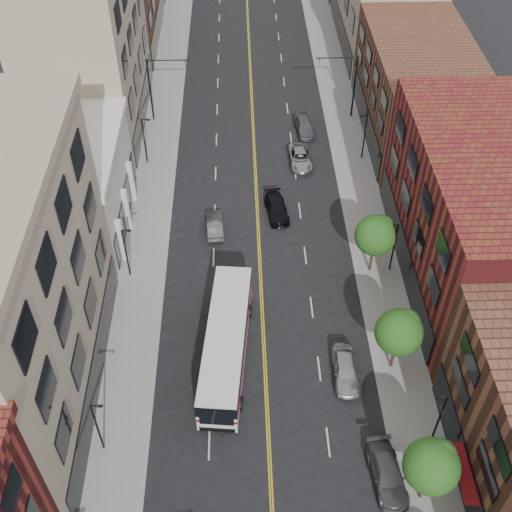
{
  "coord_description": "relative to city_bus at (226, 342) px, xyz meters",
  "views": [
    {
      "loc": [
        -1.52,
        -13.84,
        39.1
      ],
      "look_at": [
        -0.46,
        20.93,
        5.0
      ],
      "focal_mm": 45.0,
      "sensor_mm": 36.0,
      "label": 1
    }
  ],
  "objects": [
    {
      "name": "sidewalk_left",
      "position": [
        -7.18,
        19.8,
        -1.83
      ],
      "size": [
        4.0,
        110.0,
        0.15
      ],
      "primitive_type": "cube",
      "color": "gray",
      "rests_on": "ground"
    },
    {
      "name": "sidewalk_right",
      "position": [
        12.82,
        19.8,
        -1.83
      ],
      "size": [
        4.0,
        110.0,
        0.15
      ],
      "primitive_type": "cube",
      "color": "gray",
      "rests_on": "ground"
    },
    {
      "name": "bldg_l_white",
      "position": [
        -14.18,
        15.8,
        2.09
      ],
      "size": [
        10.0,
        14.0,
        8.0
      ],
      "primitive_type": "cube",
      "color": "silver",
      "rests_on": "ground"
    },
    {
      "name": "bldg_l_far_a",
      "position": [
        -14.18,
        32.8,
        7.09
      ],
      "size": [
        10.0,
        20.0,
        18.0
      ],
      "primitive_type": "cube",
      "color": "gray",
      "rests_on": "ground"
    },
    {
      "name": "bldg_r_mid",
      "position": [
        19.82,
        8.8,
        4.09
      ],
      "size": [
        10.0,
        22.0,
        12.0
      ],
      "primitive_type": "cube",
      "color": "maroon",
      "rests_on": "ground"
    },
    {
      "name": "bldg_r_far_a",
      "position": [
        19.82,
        29.8,
        3.09
      ],
      "size": [
        10.0,
        20.0,
        10.0
      ],
      "primitive_type": "cube",
      "color": "brown",
      "rests_on": "ground"
    },
    {
      "name": "tree_r_1",
      "position": [
        12.2,
        -11.13,
        2.22
      ],
      "size": [
        3.4,
        3.4,
        5.59
      ],
      "color": "black",
      "rests_on": "sidewalk_right"
    },
    {
      "name": "tree_r_2",
      "position": [
        12.2,
        -1.13,
        2.22
      ],
      "size": [
        3.4,
        3.4,
        5.59
      ],
      "color": "black",
      "rests_on": "sidewalk_right"
    },
    {
      "name": "tree_r_3",
      "position": [
        12.2,
        8.87,
        2.22
      ],
      "size": [
        3.4,
        3.4,
        5.59
      ],
      "color": "black",
      "rests_on": "sidewalk_right"
    },
    {
      "name": "lamp_l_1",
      "position": [
        -8.14,
        -7.2,
        1.06
      ],
      "size": [
        0.81,
        0.55,
        5.05
      ],
      "color": "black",
      "rests_on": "sidewalk_left"
    },
    {
      "name": "lamp_l_2",
      "position": [
        -8.14,
        8.8,
        1.06
      ],
      "size": [
        0.81,
        0.55,
        5.05
      ],
      "color": "black",
      "rests_on": "sidewalk_left"
    },
    {
      "name": "lamp_l_3",
      "position": [
        -8.14,
        24.8,
        1.06
      ],
      "size": [
        0.81,
        0.55,
        5.05
      ],
      "color": "black",
      "rests_on": "sidewalk_left"
    },
    {
      "name": "lamp_r_1",
      "position": [
        13.77,
        -7.2,
        1.06
      ],
      "size": [
        0.81,
        0.55,
        5.05
      ],
      "color": "black",
      "rests_on": "sidewalk_right"
    },
    {
      "name": "lamp_r_2",
      "position": [
        13.77,
        8.8,
        1.06
      ],
      "size": [
        0.81,
        0.55,
        5.05
      ],
      "color": "black",
      "rests_on": "sidewalk_right"
    },
    {
      "name": "lamp_r_3",
      "position": [
        13.77,
        24.8,
        1.06
      ],
      "size": [
        0.81,
        0.55,
        5.05
      ],
      "color": "black",
      "rests_on": "sidewalk_right"
    },
    {
      "name": "signal_mast_left",
      "position": [
        -7.45,
        32.8,
        2.74
      ],
      "size": [
        4.49,
        0.18,
        7.2
      ],
      "color": "black",
      "rests_on": "sidewalk_left"
    },
    {
      "name": "signal_mast_right",
      "position": [
        13.08,
        32.8,
        2.74
      ],
      "size": [
        4.49,
        0.18,
        7.2
      ],
      "color": "black",
      "rests_on": "sidewalk_right"
    },
    {
      "name": "city_bus",
      "position": [
        0.0,
        0.0,
        0.0
      ],
      "size": [
        4.05,
        12.96,
        3.28
      ],
      "rotation": [
        0.0,
        0.0,
        -0.1
      ],
      "color": "silver",
      "rests_on": "ground"
    },
    {
      "name": "car_parked_mid",
      "position": [
        10.22,
        -9.94,
        -1.21
      ],
      "size": [
        2.41,
        4.97,
        1.39
      ],
      "primitive_type": "imported",
      "rotation": [
        0.0,
        0.0,
        0.1
      ],
      "color": "#48494D",
      "rests_on": "ground"
    },
    {
      "name": "car_parked_far",
      "position": [
        8.62,
        -1.89,
        -1.15
      ],
      "size": [
        1.89,
        4.5,
        1.52
      ],
      "primitive_type": "imported",
      "rotation": [
        0.0,
        0.0,
        -0.02
      ],
      "color": "#A4A7AC",
      "rests_on": "ground"
    },
    {
      "name": "car_lane_behind",
      "position": [
        -1.13,
        14.34,
        -1.24
      ],
      "size": [
        1.72,
        4.17,
        1.34
      ],
      "primitive_type": "imported",
      "rotation": [
        0.0,
        0.0,
        3.22
      ],
      "color": "#4A4A4F",
      "rests_on": "ground"
    },
    {
      "name": "car_lane_a",
      "position": [
        4.6,
        16.42,
        -1.25
      ],
      "size": [
        2.42,
        4.72,
        1.31
      ],
      "primitive_type": "imported",
      "rotation": [
        0.0,
        0.0,
        0.13
      ],
      "color": "black",
      "rests_on": "ground"
    },
    {
      "name": "car_lane_b",
      "position": [
        7.42,
        24.34,
        -1.25
      ],
      "size": [
        2.38,
        4.81,
        1.31
      ],
      "primitive_type": "imported",
      "rotation": [
        0.0,
        0.0,
        0.04
      ],
      "color": "#9D9EA4",
      "rests_on": "ground"
    },
    {
      "name": "car_lane_c",
      "position": [
        8.32,
        30.02,
        -1.15
      ],
      "size": [
        2.22,
        4.6,
        1.51
      ],
      "primitive_type": "imported",
      "rotation": [
        0.0,
        0.0,
        0.1
      ],
      "color": "#535358",
      "rests_on": "ground"
    }
  ]
}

